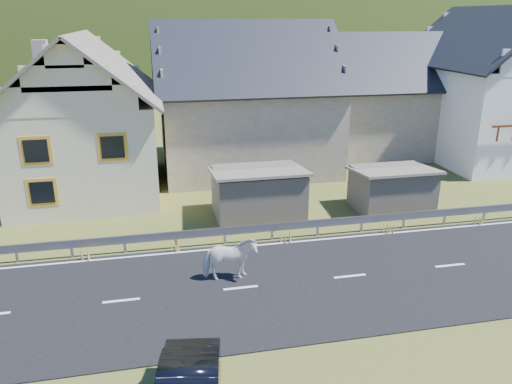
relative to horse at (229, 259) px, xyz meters
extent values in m
plane|color=#475020|center=(4.28, -0.67, -0.84)|extent=(160.00, 160.00, 0.00)
cube|color=black|center=(4.28, -0.67, -0.82)|extent=(60.00, 7.00, 0.04)
cube|color=silver|center=(4.28, -0.67, -0.80)|extent=(60.00, 6.60, 0.01)
cube|color=#93969B|center=(4.28, 3.01, -0.26)|extent=(28.00, 0.08, 0.34)
cube|color=#93969B|center=(-7.72, 3.03, -0.49)|extent=(0.10, 0.06, 0.70)
cube|color=#93969B|center=(-5.72, 3.03, -0.49)|extent=(0.10, 0.06, 0.70)
cube|color=#93969B|center=(-3.72, 3.03, -0.49)|extent=(0.10, 0.06, 0.70)
cube|color=#93969B|center=(-1.72, 3.03, -0.49)|extent=(0.10, 0.06, 0.70)
cube|color=#93969B|center=(0.28, 3.03, -0.49)|extent=(0.10, 0.06, 0.70)
cube|color=#93969B|center=(2.28, 3.03, -0.49)|extent=(0.10, 0.06, 0.70)
cube|color=#93969B|center=(4.28, 3.03, -0.49)|extent=(0.10, 0.06, 0.70)
cube|color=#93969B|center=(6.28, 3.03, -0.49)|extent=(0.10, 0.06, 0.70)
cube|color=#93969B|center=(8.28, 3.03, -0.49)|extent=(0.10, 0.06, 0.70)
cube|color=#93969B|center=(10.28, 3.03, -0.49)|extent=(0.10, 0.06, 0.70)
cube|color=#93969B|center=(12.28, 3.03, -0.49)|extent=(0.10, 0.06, 0.70)
cube|color=#685D4F|center=(2.28, 5.83, 0.26)|extent=(4.30, 3.30, 2.40)
cube|color=#685D4F|center=(8.78, 5.33, 0.16)|extent=(3.80, 2.90, 2.20)
cube|color=beige|center=(-5.72, 11.33, 1.66)|extent=(7.00, 9.00, 5.00)
cube|color=gold|center=(-7.32, 6.83, 2.56)|extent=(1.30, 0.12, 1.30)
cube|color=gold|center=(-4.12, 6.83, 2.56)|extent=(1.30, 0.12, 1.30)
cube|color=gold|center=(-7.32, 6.83, 0.66)|extent=(1.30, 0.12, 1.30)
cube|color=tan|center=(-7.72, 12.83, 5.72)|extent=(0.70, 0.70, 2.40)
cube|color=tan|center=(3.28, 14.33, 1.66)|extent=(10.00, 9.00, 5.00)
cube|color=tan|center=(13.28, 16.33, 1.46)|extent=(9.00, 8.00, 4.60)
cube|color=white|center=(19.28, 13.33, 2.16)|extent=(8.00, 10.00, 6.00)
ellipsoid|color=#213C15|center=(9.28, 179.33, -20.84)|extent=(440.00, 280.00, 260.00)
imported|color=white|center=(0.00, 0.00, 0.00)|extent=(0.91, 1.92, 1.61)
camera|label=1|loc=(-2.31, -15.57, 8.03)|focal=35.00mm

